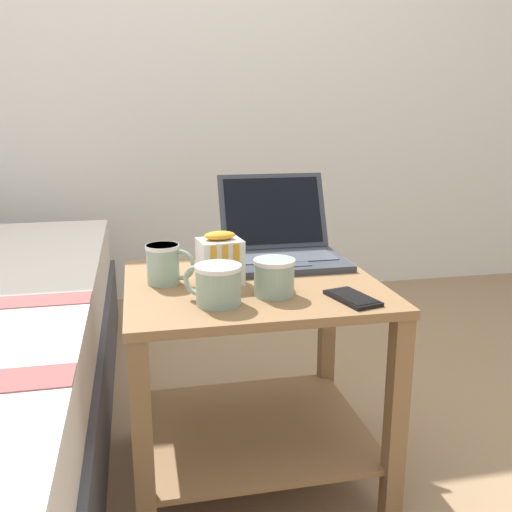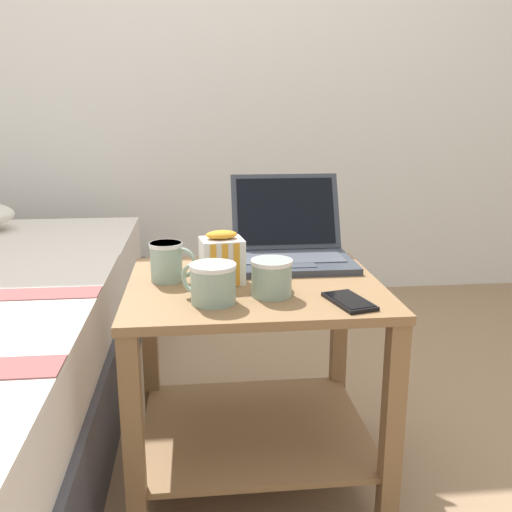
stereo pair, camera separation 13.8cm
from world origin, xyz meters
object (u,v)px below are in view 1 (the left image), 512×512
mug_front_right (164,262)px  snack_bag (220,260)px  cell_phone (352,298)px  mug_front_left (217,282)px  laptop (282,244)px  mug_mid_center (274,275)px

mug_front_right → snack_bag: 0.14m
cell_phone → mug_front_left: bearing=172.9°
laptop → cell_phone: 0.39m
mug_mid_center → snack_bag: 0.16m
mug_front_right → mug_mid_center: 0.29m
mug_mid_center → cell_phone: bearing=-24.2°
mug_front_right → mug_mid_center: (0.25, -0.14, -0.01)m
mug_mid_center → mug_front_right: bearing=150.1°
laptop → mug_front_right: size_ratio=2.78×
snack_bag → cell_phone: 0.34m
mug_mid_center → snack_bag: size_ratio=0.95×
mug_front_right → cell_phone: 0.47m
snack_bag → mug_mid_center: bearing=-45.8°
snack_bag → cell_phone: size_ratio=0.88×
cell_phone → mug_mid_center: bearing=155.8°
cell_phone → snack_bag: bearing=145.7°
mug_front_left → mug_front_right: size_ratio=1.06×
laptop → mug_mid_center: (-0.10, -0.31, 0.00)m
mug_front_left → mug_mid_center: size_ratio=1.00×
laptop → mug_front_left: bearing=-124.8°
mug_front_right → cell_phone: size_ratio=0.79×
mug_front_left → snack_bag: 0.15m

